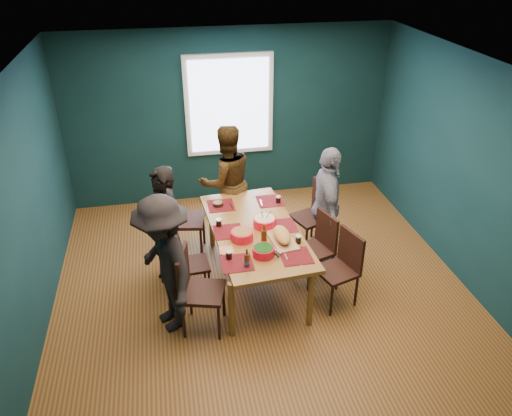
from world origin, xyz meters
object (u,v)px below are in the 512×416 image
(bowl_dumpling, at_px, (265,222))
(person_near_left, at_px, (164,265))
(person_back, at_px, (227,182))
(dining_table, at_px, (255,234))
(bowl_herbs, at_px, (263,251))
(chair_left_near, at_px, (194,285))
(person_far_left, at_px, (165,229))
(person_right, at_px, (327,207))
(chair_right_mid, at_px, (320,243))
(chair_right_far, at_px, (316,210))
(chair_right_near, at_px, (343,263))
(chair_left_far, at_px, (178,214))
(bowl_salad, at_px, (242,235))
(cutting_board, at_px, (282,236))
(chair_left_mid, at_px, (186,260))

(bowl_dumpling, bearing_deg, person_near_left, -152.12)
(person_back, bearing_deg, dining_table, 86.05)
(person_near_left, xyz_separation_m, bowl_herbs, (1.08, 0.04, 0.01))
(bowl_dumpling, bearing_deg, chair_left_near, -141.46)
(chair_left_near, bearing_deg, person_far_left, 121.97)
(chair_left_near, height_order, person_right, person_right)
(person_back, distance_m, bowl_dumpling, 1.19)
(chair_right_mid, xyz_separation_m, person_right, (0.20, 0.38, 0.28))
(person_far_left, xyz_separation_m, bowl_dumpling, (1.19, -0.12, 0.03))
(dining_table, relative_size, bowl_dumpling, 7.43)
(chair_right_far, xyz_separation_m, bowl_dumpling, (-0.84, -0.58, 0.27))
(dining_table, xyz_separation_m, bowl_herbs, (-0.02, -0.56, 0.13))
(dining_table, bearing_deg, person_far_left, 166.61)
(chair_left_near, height_order, chair_right_near, chair_left_near)
(chair_left_far, height_order, person_far_left, person_far_left)
(chair_left_far, height_order, person_back, person_back)
(chair_right_mid, distance_m, bowl_salad, 1.03)
(chair_right_near, xyz_separation_m, person_right, (0.07, 0.85, 0.27))
(chair_left_far, height_order, bowl_salad, chair_left_far)
(cutting_board, bearing_deg, person_far_left, 152.04)
(chair_right_far, height_order, bowl_salad, chair_right_far)
(chair_left_mid, distance_m, person_right, 1.90)
(chair_right_far, bearing_deg, person_near_left, -168.77)
(chair_right_far, distance_m, person_far_left, 2.09)
(chair_left_near, height_order, chair_right_mid, chair_left_near)
(dining_table, relative_size, person_right, 1.29)
(chair_left_far, relative_size, chair_right_far, 1.09)
(person_right, distance_m, cutting_board, 0.94)
(dining_table, xyz_separation_m, chair_left_mid, (-0.85, -0.09, -0.21))
(bowl_salad, bearing_deg, cutting_board, -14.87)
(person_right, distance_m, bowl_herbs, 1.31)
(person_far_left, xyz_separation_m, person_right, (2.05, 0.11, 0.02))
(chair_left_near, height_order, chair_right_far, chair_left_near)
(chair_right_near, bearing_deg, chair_right_far, 69.65)
(chair_left_near, relative_size, chair_right_far, 1.04)
(person_back, distance_m, person_right, 1.48)
(person_right, bearing_deg, chair_right_far, 10.02)
(chair_left_near, height_order, person_near_left, person_near_left)
(chair_left_mid, xyz_separation_m, chair_right_mid, (1.64, -0.01, 0.05))
(bowl_herbs, bearing_deg, person_far_left, 145.24)
(chair_left_near, bearing_deg, bowl_dumpling, 54.03)
(chair_right_near, distance_m, cutting_board, 0.77)
(chair_right_near, height_order, cutting_board, chair_right_near)
(person_far_left, relative_size, cutting_board, 2.49)
(cutting_board, bearing_deg, person_right, 30.84)
(chair_right_mid, distance_m, chair_right_near, 0.49)
(chair_left_far, bearing_deg, dining_table, -32.40)
(bowl_dumpling, relative_size, bowl_herbs, 1.13)
(chair_right_far, distance_m, bowl_salad, 1.44)
(bowl_salad, bearing_deg, bowl_dumpling, 36.60)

